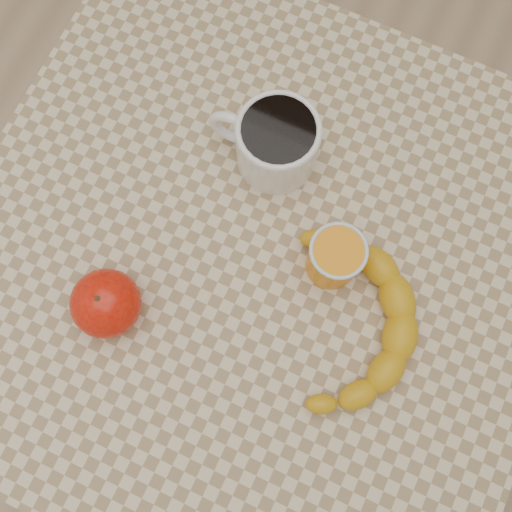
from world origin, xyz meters
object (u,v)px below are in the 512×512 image
at_px(orange_juice_glass, 335,258).
at_px(apple, 106,303).
at_px(table, 256,272).
at_px(banana, 353,323).
at_px(coffee_mug, 275,142).

xyz_separation_m(orange_juice_glass, apple, (-0.23, -0.17, -0.00)).
xyz_separation_m(table, banana, (0.15, -0.03, 0.11)).
distance_m(orange_juice_glass, apple, 0.29).
distance_m(table, apple, 0.23).
xyz_separation_m(coffee_mug, apple, (-0.10, -0.28, -0.01)).
bearing_deg(banana, orange_juice_glass, 115.15).
height_order(orange_juice_glass, banana, orange_juice_glass).
bearing_deg(table, orange_juice_glass, 20.52).
bearing_deg(orange_juice_glass, apple, -143.64).
height_order(table, orange_juice_glass, orange_juice_glass).
bearing_deg(table, apple, -135.74).
bearing_deg(table, banana, -10.69).
bearing_deg(apple, orange_juice_glass, 36.36).
relative_size(coffee_mug, banana, 0.48).
bearing_deg(banana, table, 153.51).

